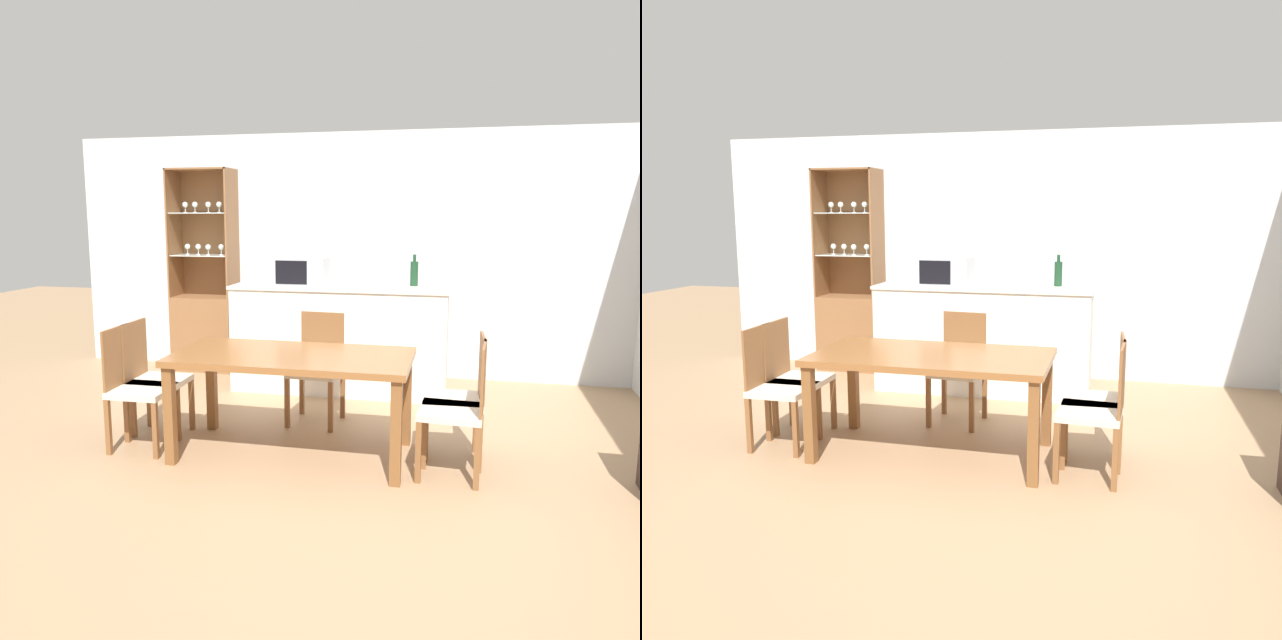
{
  "view_description": "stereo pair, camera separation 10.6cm",
  "coord_description": "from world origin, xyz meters",
  "views": [
    {
      "loc": [
        0.87,
        -3.93,
        1.71
      ],
      "look_at": [
        -0.27,
        1.05,
        0.84
      ],
      "focal_mm": 35.0,
      "sensor_mm": 36.0,
      "label": 1
    },
    {
      "loc": [
        0.97,
        -3.91,
        1.71
      ],
      "look_at": [
        -0.27,
        1.05,
        0.84
      ],
      "focal_mm": 35.0,
      "sensor_mm": 36.0,
      "label": 2
    }
  ],
  "objects": [
    {
      "name": "ground_plane",
      "position": [
        0.0,
        0.0,
        0.0
      ],
      "size": [
        18.0,
        18.0,
        0.0
      ],
      "primitive_type": "plane",
      "color": "#A37F5B"
    },
    {
      "name": "wall_back",
      "position": [
        0.0,
        2.63,
        1.27
      ],
      "size": [
        6.8,
        0.06,
        2.55
      ],
      "color": "silver",
      "rests_on": "ground_plane"
    },
    {
      "name": "kitchen_counter",
      "position": [
        -0.27,
        1.9,
        0.52
      ],
      "size": [
        2.08,
        0.62,
        1.03
      ],
      "color": "white",
      "rests_on": "ground_plane"
    },
    {
      "name": "display_cabinet",
      "position": [
        -1.88,
        2.42,
        0.62
      ],
      "size": [
        0.69,
        0.39,
        2.19
      ],
      "color": "brown",
      "rests_on": "ground_plane"
    },
    {
      "name": "dining_table",
      "position": [
        -0.28,
        0.2,
        0.65
      ],
      "size": [
        1.67,
        0.86,
        0.74
      ],
      "color": "brown",
      "rests_on": "ground_plane"
    },
    {
      "name": "dining_chair_side_right_near",
      "position": [
        0.88,
        0.07,
        0.45
      ],
      "size": [
        0.43,
        0.43,
        0.9
      ],
      "rotation": [
        0.0,
        0.0,
        1.5
      ],
      "color": "beige",
      "rests_on": "ground_plane"
    },
    {
      "name": "dining_chair_side_right_far",
      "position": [
        0.88,
        0.33,
        0.45
      ],
      "size": [
        0.43,
        0.43,
        0.9
      ],
      "rotation": [
        0.0,
        0.0,
        1.62
      ],
      "color": "beige",
      "rests_on": "ground_plane"
    },
    {
      "name": "dining_chair_side_left_far",
      "position": [
        -1.43,
        0.33,
        0.45
      ],
      "size": [
        0.41,
        0.41,
        0.9
      ],
      "rotation": [
        0.0,
        0.0,
        -1.55
      ],
      "color": "beige",
      "rests_on": "ground_plane"
    },
    {
      "name": "dining_chair_head_far",
      "position": [
        -0.27,
        0.95,
        0.45
      ],
      "size": [
        0.44,
        0.44,
        0.9
      ],
      "rotation": [
        0.0,
        0.0,
        3.06
      ],
      "color": "beige",
      "rests_on": "ground_plane"
    },
    {
      "name": "dining_chair_side_left_near",
      "position": [
        -1.43,
        0.07,
        0.45
      ],
      "size": [
        0.41,
        0.41,
        0.9
      ],
      "rotation": [
        0.0,
        0.0,
        -1.55
      ],
      "color": "beige",
      "rests_on": "ground_plane"
    },
    {
      "name": "microwave",
      "position": [
        -0.65,
        1.93,
        1.16
      ],
      "size": [
        0.48,
        0.37,
        0.26
      ],
      "color": "#B7BABF",
      "rests_on": "kitchen_counter"
    },
    {
      "name": "wine_bottle",
      "position": [
        0.42,
        2.05,
        1.16
      ],
      "size": [
        0.08,
        0.08,
        0.3
      ],
      "color": "#193D23",
      "rests_on": "kitchen_counter"
    }
  ]
}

